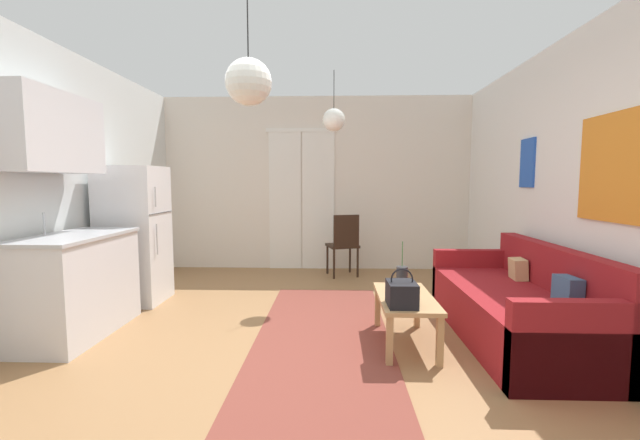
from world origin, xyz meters
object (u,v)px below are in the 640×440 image
(couch, at_px, (521,309))
(pendant_lamp_near, at_px, (249,82))
(coffee_table, at_px, (405,303))
(pendant_lamp_far, at_px, (334,120))
(handbag, at_px, (402,293))
(refrigerator, at_px, (134,235))
(bamboo_vase, at_px, (402,280))
(accent_chair, at_px, (344,242))

(couch, height_order, pendant_lamp_near, pendant_lamp_near)
(coffee_table, height_order, pendant_lamp_far, pendant_lamp_far)
(coffee_table, xyz_separation_m, handbag, (-0.08, -0.27, 0.16))
(coffee_table, bearing_deg, pendant_lamp_near, -137.43)
(coffee_table, height_order, handbag, handbag)
(refrigerator, xyz_separation_m, pendant_lamp_far, (2.29, 0.44, 1.35))
(bamboo_vase, xyz_separation_m, accent_chair, (-0.45, 2.39, -0.03))
(couch, distance_m, pendant_lamp_near, 2.96)
(refrigerator, bearing_deg, pendant_lamp_near, -50.21)
(couch, bearing_deg, accent_chair, 122.81)
(handbag, bearing_deg, refrigerator, 153.20)
(bamboo_vase, bearing_deg, coffee_table, -80.13)
(bamboo_vase, xyz_separation_m, handbag, (-0.06, -0.37, -0.02))
(handbag, bearing_deg, accent_chair, 97.97)
(couch, bearing_deg, handbag, -159.28)
(accent_chair, distance_m, pendant_lamp_near, 3.83)
(bamboo_vase, distance_m, pendant_lamp_near, 2.10)
(couch, distance_m, refrigerator, 4.10)
(accent_chair, xyz_separation_m, pendant_lamp_far, (-0.15, -0.89, 1.62))
(handbag, xyz_separation_m, pendant_lamp_near, (-1.02, -0.74, 1.44))
(coffee_table, height_order, bamboo_vase, bamboo_vase)
(bamboo_vase, bearing_deg, couch, 2.93)
(couch, bearing_deg, pendant_lamp_near, -151.53)
(handbag, bearing_deg, bamboo_vase, 80.40)
(refrigerator, bearing_deg, accent_chair, 28.56)
(handbag, bearing_deg, pendant_lamp_far, 106.02)
(bamboo_vase, distance_m, accent_chair, 2.43)
(bamboo_vase, distance_m, handbag, 0.37)
(couch, distance_m, handbag, 1.22)
(couch, xyz_separation_m, accent_chair, (-1.50, 2.33, 0.24))
(accent_chair, bearing_deg, couch, 105.79)
(bamboo_vase, relative_size, pendant_lamp_near, 0.50)
(coffee_table, relative_size, bamboo_vase, 2.03)
(bamboo_vase, height_order, pendant_lamp_near, pendant_lamp_near)
(pendant_lamp_near, distance_m, pendant_lamp_far, 2.66)
(handbag, relative_size, pendant_lamp_far, 0.41)
(accent_chair, height_order, pendant_lamp_far, pendant_lamp_far)
(coffee_table, relative_size, pendant_lamp_far, 1.27)
(accent_chair, bearing_deg, refrigerator, 11.54)
(accent_chair, bearing_deg, handbag, 80.95)
(refrigerator, distance_m, pendant_lamp_near, 3.05)
(handbag, bearing_deg, couch, 20.72)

